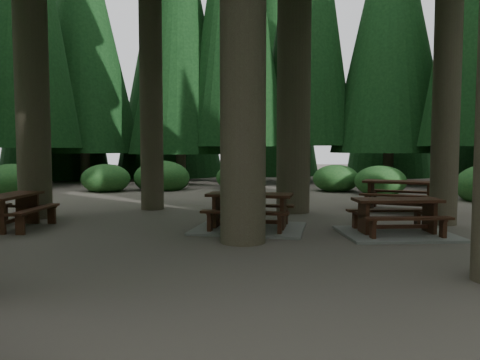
{
  "coord_description": "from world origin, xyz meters",
  "views": [
    {
      "loc": [
        0.29,
        -8.36,
        1.76
      ],
      "look_at": [
        0.79,
        1.05,
        1.1
      ],
      "focal_mm": 35.0,
      "sensor_mm": 36.0,
      "label": 1
    }
  ],
  "objects_px": {
    "picnic_table_a": "(397,223)",
    "picnic_table_b": "(11,206)",
    "picnic_table_c": "(250,217)",
    "picnic_table_d": "(399,191)"
  },
  "relations": [
    {
      "from": "picnic_table_a",
      "to": "picnic_table_b",
      "type": "bearing_deg",
      "value": 171.65
    },
    {
      "from": "picnic_table_b",
      "to": "picnic_table_c",
      "type": "height_order",
      "value": "picnic_table_c"
    },
    {
      "from": "picnic_table_a",
      "to": "picnic_table_d",
      "type": "xyz_separation_m",
      "value": [
        1.47,
        3.53,
        0.31
      ]
    },
    {
      "from": "picnic_table_c",
      "to": "picnic_table_d",
      "type": "height_order",
      "value": "picnic_table_d"
    },
    {
      "from": "picnic_table_a",
      "to": "picnic_table_b",
      "type": "height_order",
      "value": "picnic_table_b"
    },
    {
      "from": "picnic_table_a",
      "to": "picnic_table_c",
      "type": "height_order",
      "value": "picnic_table_c"
    },
    {
      "from": "picnic_table_c",
      "to": "picnic_table_d",
      "type": "bearing_deg",
      "value": 46.68
    },
    {
      "from": "picnic_table_a",
      "to": "picnic_table_c",
      "type": "xyz_separation_m",
      "value": [
        -2.9,
        0.78,
        0.02
      ]
    },
    {
      "from": "picnic_table_b",
      "to": "picnic_table_d",
      "type": "relative_size",
      "value": 0.77
    },
    {
      "from": "picnic_table_c",
      "to": "picnic_table_b",
      "type": "bearing_deg",
      "value": -169.79
    }
  ]
}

